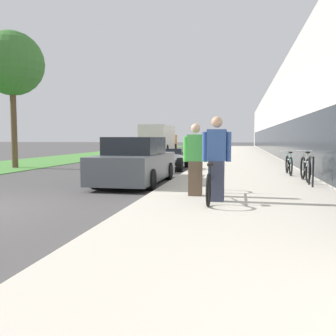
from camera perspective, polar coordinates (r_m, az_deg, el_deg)
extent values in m
cube|color=#BCB5A5|center=(27.39, 11.19, 1.61)|extent=(4.61, 70.00, 0.11)
cube|color=#BCB7AD|center=(36.17, 23.02, 6.73)|extent=(10.00, 70.00, 6.02)
cube|color=#1E2328|center=(35.45, 15.05, 4.14)|extent=(0.10, 63.00, 2.20)
cube|color=#478438|center=(33.56, -9.81, 2.11)|extent=(5.20, 70.00, 0.03)
torus|color=black|center=(9.54, 7.27, -1.57)|extent=(0.05, 0.66, 0.66)
torus|color=black|center=(7.38, 6.18, -3.38)|extent=(0.05, 0.66, 0.66)
cylinder|color=black|center=(8.44, 6.81, -1.00)|extent=(0.04, 1.86, 0.04)
cylinder|color=black|center=(8.02, 6.58, -1.98)|extent=(0.04, 1.10, 0.31)
cylinder|color=black|center=(7.73, 6.44, -0.50)|extent=(0.03, 0.03, 0.27)
cube|color=black|center=(7.72, 6.45, 0.51)|extent=(0.11, 0.22, 0.05)
cylinder|color=black|center=(9.34, 7.22, 0.42)|extent=(0.03, 0.03, 0.29)
cylinder|color=silver|center=(9.33, 7.23, 1.31)|extent=(0.52, 0.03, 0.03)
cube|color=#33384C|center=(8.05, 7.36, -1.98)|extent=(0.33, 0.24, 0.87)
cube|color=#33518E|center=(8.00, 7.42, 3.49)|extent=(0.41, 0.24, 0.67)
cylinder|color=#33518E|center=(8.02, 5.60, 3.26)|extent=(0.10, 0.10, 0.63)
cylinder|color=#33518E|center=(7.99, 9.25, 3.22)|extent=(0.10, 0.10, 0.63)
sphere|color=tan|center=(8.01, 7.46, 6.97)|extent=(0.24, 0.24, 0.24)
cube|color=brown|center=(8.79, 4.18, -1.59)|extent=(0.31, 0.22, 0.81)
cube|color=#4CB74C|center=(8.74, 4.21, 3.08)|extent=(0.38, 0.22, 0.62)
cylinder|color=#4CB74C|center=(8.77, 2.66, 2.88)|extent=(0.10, 0.10, 0.59)
cylinder|color=#4CB74C|center=(8.72, 5.76, 2.85)|extent=(0.10, 0.10, 0.59)
sphere|color=tan|center=(8.74, 4.23, 6.05)|extent=(0.22, 0.22, 0.22)
cylinder|color=black|center=(10.97, 21.23, -0.63)|extent=(0.05, 0.05, 0.82)
cylinder|color=black|center=(11.51, 20.74, -0.38)|extent=(0.05, 0.05, 0.82)
cylinder|color=black|center=(11.21, 21.04, 1.59)|extent=(0.05, 0.55, 0.05)
torus|color=black|center=(12.92, 19.86, 0.01)|extent=(0.06, 0.75, 0.75)
torus|color=black|center=(11.98, 20.56, -0.35)|extent=(0.06, 0.75, 0.75)
cylinder|color=#B7BCC1|center=(12.44, 20.22, 0.88)|extent=(0.04, 0.81, 0.04)
cylinder|color=#B7BCC1|center=(12.25, 20.35, 0.32)|extent=(0.04, 0.50, 0.34)
cylinder|color=#B7BCC1|center=(12.13, 20.48, 1.52)|extent=(0.03, 0.03, 0.31)
cube|color=black|center=(12.12, 20.50, 2.25)|extent=(0.11, 0.22, 0.05)
cylinder|color=#B7BCC1|center=(12.82, 19.96, 1.73)|extent=(0.03, 0.03, 0.33)
cylinder|color=silver|center=(12.82, 19.98, 2.46)|extent=(0.52, 0.03, 0.03)
torus|color=black|center=(15.03, 17.70, 0.55)|extent=(0.06, 0.68, 0.68)
torus|color=black|center=(13.99, 18.20, 0.25)|extent=(0.06, 0.68, 0.68)
cylinder|color=#7AD1C6|center=(14.50, 17.96, 1.22)|extent=(0.04, 0.89, 0.04)
cylinder|color=#7AD1C6|center=(14.29, 18.05, 0.78)|extent=(0.04, 0.54, 0.31)
cylinder|color=#7AD1C6|center=(14.16, 18.14, 1.71)|extent=(0.03, 0.03, 0.28)
cube|color=black|center=(14.15, 18.15, 2.28)|extent=(0.11, 0.22, 0.05)
cylinder|color=#7AD1C6|center=(14.93, 17.77, 1.89)|extent=(0.03, 0.03, 0.30)
cylinder|color=silver|center=(14.92, 17.78, 2.46)|extent=(0.52, 0.03, 0.03)
cube|color=#4C5156|center=(11.91, -4.98, 0.21)|extent=(1.75, 4.44, 0.79)
cube|color=#1E2328|center=(11.88, -5.00, 3.41)|extent=(1.51, 2.22, 0.54)
cylinder|color=black|center=(13.44, -6.74, -0.36)|extent=(0.22, 0.60, 0.60)
cylinder|color=black|center=(13.04, 0.06, -0.48)|extent=(0.22, 0.60, 0.60)
cylinder|color=black|center=(10.94, -10.98, -1.55)|extent=(0.22, 0.60, 0.60)
cylinder|color=black|center=(10.45, -2.69, -1.76)|extent=(0.22, 0.60, 0.60)
ellipsoid|color=silver|center=(17.42, 0.05, 1.18)|extent=(1.56, 4.05, 0.55)
cube|color=#1E2328|center=(17.89, 0.36, 2.55)|extent=(1.09, 0.04, 0.26)
cylinder|color=black|center=(18.72, -1.45, 1.08)|extent=(0.22, 0.60, 0.60)
cylinder|color=black|center=(18.46, 2.96, 1.03)|extent=(0.22, 0.60, 0.60)
cylinder|color=black|center=(16.44, -3.21, 0.58)|extent=(0.22, 0.60, 0.60)
cylinder|color=black|center=(16.14, 1.80, 0.51)|extent=(0.22, 0.60, 0.60)
cube|color=orange|center=(38.35, -0.38, 3.96)|extent=(2.09, 1.85, 1.54)
cube|color=silver|center=(34.73, -1.59, 4.57)|extent=(2.28, 5.55, 2.37)
cylinder|color=black|center=(38.11, -2.06, 3.08)|extent=(0.28, 0.84, 0.84)
cylinder|color=black|center=(37.70, 1.02, 3.06)|extent=(0.28, 0.84, 0.84)
cylinder|color=black|center=(33.91, -3.70, 2.87)|extent=(0.28, 0.84, 0.84)
cylinder|color=black|center=(33.44, -0.26, 2.86)|extent=(0.28, 0.84, 0.84)
cylinder|color=brown|center=(19.40, -22.42, 5.75)|extent=(0.28, 0.28, 3.91)
sphere|color=#38702D|center=(19.71, -22.70, 14.51)|extent=(3.00, 3.00, 3.00)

